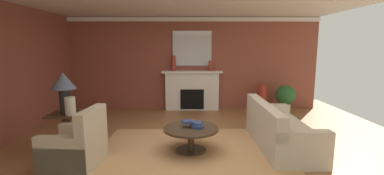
{
  "coord_description": "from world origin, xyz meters",
  "views": [
    {
      "loc": [
        0.01,
        -4.63,
        1.9
      ],
      "look_at": [
        0.07,
        1.16,
        1.0
      ],
      "focal_mm": 24.37,
      "sensor_mm": 36.0,
      "label": 1
    }
  ],
  "objects_px": {
    "vase_on_side_table": "(70,106)",
    "side_table": "(67,129)",
    "mantel_mirror": "(192,48)",
    "coffee_table": "(191,134)",
    "vase_tall_corner": "(262,98)",
    "armchair_near_window": "(76,147)",
    "table_lamp": "(63,85)",
    "vase_mantel_right": "(211,66)",
    "potted_plant": "(285,97)",
    "fireplace": "(192,92)",
    "sofa": "(279,131)",
    "vase_mantel_left": "(174,63)"
  },
  "relations": [
    {
      "from": "coffee_table",
      "to": "side_table",
      "type": "height_order",
      "value": "side_table"
    },
    {
      "from": "sofa",
      "to": "coffee_table",
      "type": "xyz_separation_m",
      "value": [
        -1.69,
        -0.22,
        0.04
      ]
    },
    {
      "from": "mantel_mirror",
      "to": "coffee_table",
      "type": "bearing_deg",
      "value": -90.92
    },
    {
      "from": "sofa",
      "to": "vase_on_side_table",
      "type": "xyz_separation_m",
      "value": [
        -3.84,
        -0.24,
        0.56
      ]
    },
    {
      "from": "vase_tall_corner",
      "to": "armchair_near_window",
      "type": "bearing_deg",
      "value": -138.47
    },
    {
      "from": "coffee_table",
      "to": "vase_on_side_table",
      "type": "xyz_separation_m",
      "value": [
        -2.15,
        -0.02,
        0.53
      ]
    },
    {
      "from": "armchair_near_window",
      "to": "vase_tall_corner",
      "type": "bearing_deg",
      "value": 41.53
    },
    {
      "from": "vase_on_side_table",
      "to": "side_table",
      "type": "bearing_deg",
      "value": 141.34
    },
    {
      "from": "fireplace",
      "to": "mantel_mirror",
      "type": "distance_m",
      "value": 1.3
    },
    {
      "from": "table_lamp",
      "to": "vase_tall_corner",
      "type": "height_order",
      "value": "table_lamp"
    },
    {
      "from": "mantel_mirror",
      "to": "vase_mantel_right",
      "type": "distance_m",
      "value": 0.77
    },
    {
      "from": "side_table",
      "to": "vase_mantel_right",
      "type": "distance_m",
      "value": 4.33
    },
    {
      "from": "armchair_near_window",
      "to": "coffee_table",
      "type": "distance_m",
      "value": 1.93
    },
    {
      "from": "side_table",
      "to": "coffee_table",
      "type": "bearing_deg",
      "value": -2.59
    },
    {
      "from": "vase_mantel_right",
      "to": "fireplace",
      "type": "bearing_deg",
      "value": 174.86
    },
    {
      "from": "mantel_mirror",
      "to": "vase_mantel_right",
      "type": "xyz_separation_m",
      "value": [
        0.55,
        -0.17,
        -0.52
      ]
    },
    {
      "from": "sofa",
      "to": "table_lamp",
      "type": "height_order",
      "value": "table_lamp"
    },
    {
      "from": "mantel_mirror",
      "to": "sofa",
      "type": "distance_m",
      "value": 3.86
    },
    {
      "from": "armchair_near_window",
      "to": "sofa",
      "type": "bearing_deg",
      "value": 12.76
    },
    {
      "from": "sofa",
      "to": "side_table",
      "type": "height_order",
      "value": "sofa"
    },
    {
      "from": "sofa",
      "to": "potted_plant",
      "type": "height_order",
      "value": "sofa"
    },
    {
      "from": "coffee_table",
      "to": "vase_mantel_right",
      "type": "relative_size",
      "value": 3.28
    },
    {
      "from": "vase_on_side_table",
      "to": "potted_plant",
      "type": "distance_m",
      "value": 5.59
    },
    {
      "from": "fireplace",
      "to": "potted_plant",
      "type": "xyz_separation_m",
      "value": [
        2.66,
        -0.51,
        -0.07
      ]
    },
    {
      "from": "coffee_table",
      "to": "side_table",
      "type": "xyz_separation_m",
      "value": [
        -2.3,
        0.1,
        0.06
      ]
    },
    {
      "from": "fireplace",
      "to": "coffee_table",
      "type": "xyz_separation_m",
      "value": [
        -0.05,
        -3.22,
        -0.23
      ]
    },
    {
      "from": "mantel_mirror",
      "to": "vase_tall_corner",
      "type": "relative_size",
      "value": 1.43
    },
    {
      "from": "vase_mantel_right",
      "to": "armchair_near_window",
      "type": "bearing_deg",
      "value": -123.09
    },
    {
      "from": "coffee_table",
      "to": "side_table",
      "type": "relative_size",
      "value": 1.43
    },
    {
      "from": "side_table",
      "to": "vase_on_side_table",
      "type": "distance_m",
      "value": 0.5
    },
    {
      "from": "coffee_table",
      "to": "side_table",
      "type": "distance_m",
      "value": 2.31
    },
    {
      "from": "mantel_mirror",
      "to": "side_table",
      "type": "height_order",
      "value": "mantel_mirror"
    },
    {
      "from": "potted_plant",
      "to": "sofa",
      "type": "bearing_deg",
      "value": -112.3
    },
    {
      "from": "table_lamp",
      "to": "sofa",
      "type": "bearing_deg",
      "value": 1.68
    },
    {
      "from": "vase_mantel_left",
      "to": "sofa",
      "type": "bearing_deg",
      "value": -53.46
    },
    {
      "from": "potted_plant",
      "to": "armchair_near_window",
      "type": "bearing_deg",
      "value": -144.14
    },
    {
      "from": "sofa",
      "to": "vase_tall_corner",
      "type": "height_order",
      "value": "sofa"
    },
    {
      "from": "vase_mantel_right",
      "to": "table_lamp",
      "type": "bearing_deg",
      "value": -133.45
    },
    {
      "from": "coffee_table",
      "to": "vase_tall_corner",
      "type": "xyz_separation_m",
      "value": [
        2.11,
        2.92,
        0.07
      ]
    },
    {
      "from": "mantel_mirror",
      "to": "vase_on_side_table",
      "type": "bearing_deg",
      "value": -123.31
    },
    {
      "from": "mantel_mirror",
      "to": "vase_mantel_left",
      "type": "distance_m",
      "value": 0.72
    },
    {
      "from": "armchair_near_window",
      "to": "vase_mantel_right",
      "type": "distance_m",
      "value": 4.6
    },
    {
      "from": "vase_mantel_left",
      "to": "potted_plant",
      "type": "relative_size",
      "value": 0.55
    },
    {
      "from": "coffee_table",
      "to": "vase_mantel_right",
      "type": "bearing_deg",
      "value": 79.23
    },
    {
      "from": "armchair_near_window",
      "to": "potted_plant",
      "type": "xyz_separation_m",
      "value": [
        4.55,
        3.29,
        0.19
      ]
    },
    {
      "from": "coffee_table",
      "to": "vase_mantel_left",
      "type": "xyz_separation_m",
      "value": [
        -0.5,
        3.17,
        1.09
      ]
    },
    {
      "from": "sofa",
      "to": "fireplace",
      "type": "bearing_deg",
      "value": 118.61
    },
    {
      "from": "sofa",
      "to": "vase_mantel_right",
      "type": "relative_size",
      "value": 6.91
    },
    {
      "from": "fireplace",
      "to": "armchair_near_window",
      "type": "bearing_deg",
      "value": -116.5
    },
    {
      "from": "coffee_table",
      "to": "fireplace",
      "type": "bearing_deg",
      "value": 89.05
    }
  ]
}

